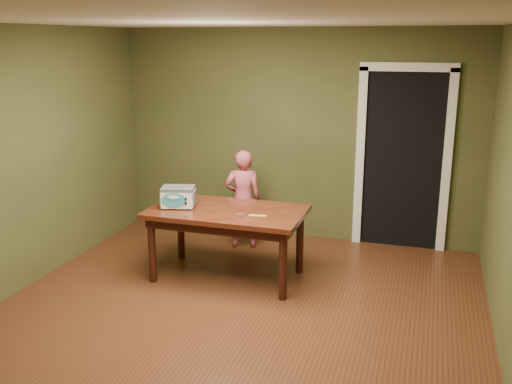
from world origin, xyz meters
TOP-DOWN VIEW (x-y plane):
  - floor at (0.00, 0.00)m, footprint 5.00×5.00m
  - room_shell at (0.00, 0.00)m, footprint 4.52×5.02m
  - doorway at (1.30, 2.78)m, footprint 1.10×0.66m
  - dining_table at (-0.36, 0.96)m, footprint 1.61×0.91m
  - toy_oven at (-0.87, 0.88)m, footprint 0.40×0.32m
  - baking_pan at (-0.17, 0.78)m, footprint 0.10×0.10m
  - spatula at (0.01, 0.83)m, footprint 0.18×0.05m
  - child at (-0.50, 1.88)m, footprint 0.51×0.42m

SIDE VIEW (x-z plane):
  - floor at x=0.00m, z-range 0.00..0.00m
  - child at x=-0.50m, z-range 0.00..1.20m
  - dining_table at x=-0.36m, z-range 0.28..1.03m
  - spatula at x=0.01m, z-range 0.75..0.76m
  - baking_pan at x=-0.17m, z-range 0.75..0.77m
  - toy_oven at x=-0.87m, z-range 0.76..0.98m
  - doorway at x=1.30m, z-range -0.07..2.18m
  - room_shell at x=0.00m, z-range 0.40..3.01m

